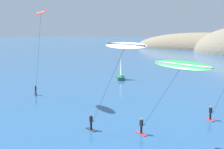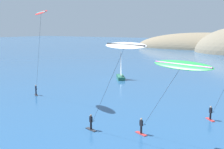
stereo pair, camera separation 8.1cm
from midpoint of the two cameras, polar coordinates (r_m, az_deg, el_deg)
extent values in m
ellipsoid|color=#84755B|center=(157.24, 18.31, 4.92)|extent=(79.60, 24.39, 17.46)
cube|color=#23664C|center=(60.61, 1.79, -0.56)|extent=(4.04, 4.66, 0.70)
cone|color=#23664C|center=(62.96, 1.56, -0.18)|extent=(1.85, 2.12, 0.67)
cylinder|color=#B2B2B7|center=(60.48, 1.78, 2.15)|extent=(0.12, 0.12, 5.00)
pyramid|color=white|center=(59.62, 1.87, 1.88)|extent=(1.16, 1.47, 4.25)
cylinder|color=#A5A5AD|center=(59.92, 1.86, -0.09)|extent=(1.16, 1.47, 0.08)
cube|color=red|center=(29.64, 6.01, -11.87)|extent=(1.54, 0.95, 0.08)
cylinder|color=black|center=(29.49, 6.02, -11.07)|extent=(0.22, 0.22, 0.80)
cube|color=black|center=(29.25, 6.04, -9.78)|extent=(0.38, 0.29, 0.60)
sphere|color=tan|center=(29.12, 6.06, -9.00)|extent=(0.22, 0.22, 0.22)
cylinder|color=black|center=(29.06, 6.55, -10.17)|extent=(0.19, 0.54, 0.04)
ellipsoid|color=green|center=(24.88, 14.06, 1.86)|extent=(6.17, 2.77, 0.82)
cylinder|color=#D660B7|center=(24.87, 14.06, 1.97)|extent=(5.61, 1.78, 0.16)
cylinder|color=#333338|center=(26.78, 10.04, -4.74)|extent=(4.16, 1.24, 6.47)
cube|color=red|center=(35.70, 19.38, -8.65)|extent=(1.35, 1.34, 0.08)
cylinder|color=black|center=(35.57, 19.42, -7.97)|extent=(0.22, 0.22, 0.80)
cube|color=black|center=(35.37, 19.48, -6.89)|extent=(0.39, 0.35, 0.60)
sphere|color=tan|center=(35.26, 19.52, -6.23)|extent=(0.22, 0.22, 0.22)
cylinder|color=black|center=(35.17, 19.87, -7.21)|extent=(0.32, 0.49, 0.04)
cube|color=#2D2D33|center=(30.69, -4.20, -11.09)|extent=(1.55, 0.76, 0.08)
cylinder|color=black|center=(30.54, -4.21, -10.31)|extent=(0.22, 0.22, 0.80)
cube|color=black|center=(30.31, -4.23, -9.07)|extent=(0.39, 0.30, 0.60)
sphere|color=#9E7051|center=(30.18, -4.24, -8.31)|extent=(0.22, 0.22, 0.22)
cylinder|color=black|center=(30.07, -3.85, -9.45)|extent=(0.21, 0.54, 0.04)
ellipsoid|color=white|center=(24.51, 2.72, 5.92)|extent=(5.37, 3.07, 0.67)
cylinder|color=black|center=(24.51, 2.72, 6.04)|extent=(4.69, 1.67, 0.16)
cylinder|color=#333338|center=(27.02, -0.88, -2.66)|extent=(4.84, 1.60, 8.13)
cube|color=#2D2D33|center=(47.57, -15.12, -4.00)|extent=(1.44, 1.22, 0.08)
cylinder|color=#192338|center=(47.48, -15.14, -3.48)|extent=(0.22, 0.22, 0.80)
cube|color=#192338|center=(47.33, -15.17, -2.66)|extent=(0.39, 0.34, 0.60)
sphere|color=tan|center=(47.25, -15.19, -2.16)|extent=(0.22, 0.22, 0.22)
cylinder|color=black|center=(47.02, -15.07, -2.88)|extent=(0.29, 0.50, 0.04)
ellipsoid|color=red|center=(41.42, -14.17, 12.10)|extent=(4.82, 3.43, 0.80)
cylinder|color=#23D6DB|center=(41.42, -14.17, 12.16)|extent=(4.05, 2.25, 0.16)
cylinder|color=#333338|center=(43.85, -14.65, 4.07)|extent=(4.27, 2.29, 11.79)
camera|label=1|loc=(0.04, -89.93, 0.01)|focal=45.00mm
camera|label=2|loc=(0.04, 90.07, -0.01)|focal=45.00mm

